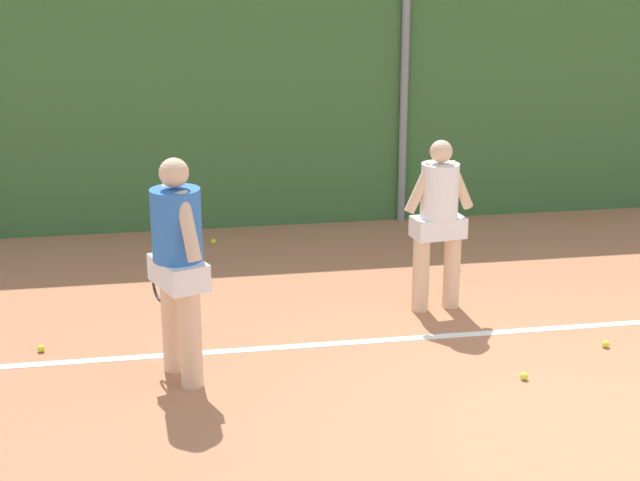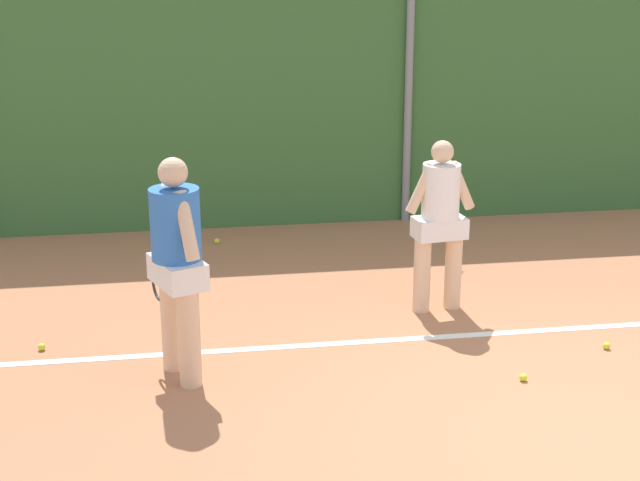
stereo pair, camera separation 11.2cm
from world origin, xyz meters
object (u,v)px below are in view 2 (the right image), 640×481
object	(u,v)px
player_foreground_near	(177,258)
tennis_ball_4	(42,347)
tennis_ball_5	(217,241)
player_midcourt	(440,217)
tennis_ball_1	(523,377)
tennis_ball_6	(607,346)

from	to	relation	value
player_foreground_near	tennis_ball_4	size ratio (longest dim) A/B	28.64
tennis_ball_4	tennis_ball_5	distance (m)	3.37
player_midcourt	tennis_ball_4	xyz separation A→B (m)	(-3.77, -0.42, -0.93)
player_midcourt	tennis_ball_4	distance (m)	3.91
player_midcourt	tennis_ball_4	world-z (taller)	player_midcourt
tennis_ball_1	tennis_ball_6	distance (m)	1.10
tennis_ball_6	player_midcourt	bearing A→B (deg)	136.65
tennis_ball_5	tennis_ball_6	world-z (taller)	same
player_foreground_near	player_midcourt	bearing A→B (deg)	-87.39
player_midcourt	tennis_ball_5	bearing A→B (deg)	121.76
player_midcourt	tennis_ball_5	distance (m)	3.35
tennis_ball_6	tennis_ball_1	bearing A→B (deg)	-152.65
player_foreground_near	tennis_ball_5	xyz separation A→B (m)	(0.48, 3.63, -1.03)
tennis_ball_4	tennis_ball_1	bearing A→B (deg)	-17.31
tennis_ball_4	tennis_ball_5	bearing A→B (deg)	59.28
player_foreground_near	tennis_ball_4	bearing A→B (deg)	37.67
player_midcourt	tennis_ball_4	bearing A→B (deg)	178.45
tennis_ball_5	player_foreground_near	bearing A→B (deg)	-97.56
player_foreground_near	tennis_ball_1	xyz separation A→B (m)	(2.82, -0.53, -1.03)
player_midcourt	tennis_ball_6	world-z (taller)	player_midcourt
tennis_ball_6	player_foreground_near	bearing A→B (deg)	179.54
player_midcourt	tennis_ball_5	world-z (taller)	player_midcourt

